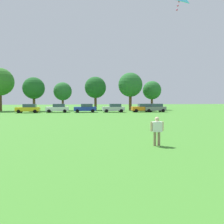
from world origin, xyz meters
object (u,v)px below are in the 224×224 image
object	(u,v)px
parked_car_blue_2	(85,108)
tree_center_left	(63,91)
tree_center_right	(95,88)
tree_left	(34,88)
parked_car_orange_4	(143,108)
adult_bystander	(157,129)
tree_far_right	(152,90)
parked_car_silver_3	(114,108)
parked_car_gray_5	(155,108)
tree_right	(130,85)
parked_car_white_1	(58,108)
tree_far_left	(0,82)
parked_car_yellow_0	(28,108)

from	to	relation	value
parked_car_blue_2	tree_center_left	world-z (taller)	tree_center_left
tree_center_right	tree_left	bearing A→B (deg)	-168.67
parked_car_orange_4	adult_bystander	bearing A→B (deg)	75.80
tree_left	tree_far_right	bearing A→B (deg)	5.43
parked_car_silver_3	tree_left	size ratio (longest dim) A/B	0.59
parked_car_orange_4	parked_car_gray_5	world-z (taller)	same
tree_center_right	tree_right	world-z (taller)	tree_right
parked_car_white_1	tree_far_left	xyz separation A→B (m)	(-12.84, 7.12, 5.44)
tree_center_right	tree_right	xyz separation A→B (m)	(7.92, -2.10, 0.56)
parked_car_orange_4	tree_center_left	distance (m)	18.78
tree_center_left	tree_far_right	xyz separation A→B (m)	(21.23, 0.80, 0.39)
tree_left	tree_right	distance (m)	21.42
parked_car_yellow_0	tree_center_left	world-z (taller)	tree_center_left
tree_center_left	tree_center_right	bearing A→B (deg)	6.93
parked_car_silver_3	tree_far_right	distance (m)	14.65
parked_car_blue_2	tree_left	xyz separation A→B (m)	(-10.89, 6.45, 4.07)
parked_car_gray_5	tree_far_left	bearing A→B (deg)	-14.15
tree_left	tree_center_left	bearing A→B (deg)	16.67
parked_car_blue_2	parked_car_orange_4	size ratio (longest dim) A/B	1.00
tree_right	tree_far_right	size ratio (longest dim) A/B	1.24
parked_car_yellow_0	tree_center_right	world-z (taller)	tree_center_right
parked_car_orange_4	parked_car_blue_2	bearing A→B (deg)	-1.65
parked_car_orange_4	tree_right	xyz separation A→B (m)	(-0.94, 7.38, 5.00)
tree_left	parked_car_blue_2	bearing A→B (deg)	-30.62
parked_car_white_1	tree_far_right	distance (m)	23.61
tree_left	parked_car_silver_3	bearing A→B (deg)	-21.89
parked_car_blue_2	parked_car_silver_3	world-z (taller)	same
parked_car_gray_5	tree_far_left	world-z (taller)	tree_far_left
parked_car_blue_2	parked_car_orange_4	distance (m)	11.44
parked_car_white_1	tree_left	xyz separation A→B (m)	(-5.56, 6.01, 4.07)
tree_far_left	parked_car_gray_5	bearing A→B (deg)	-14.15
parked_car_yellow_0	tree_far_left	world-z (taller)	tree_far_left
parked_car_blue_2	tree_center_left	size ratio (longest dim) A/B	0.67
tree_center_left	adult_bystander	bearing A→B (deg)	-78.81
parked_car_silver_3	tree_right	world-z (taller)	tree_right
parked_car_orange_4	tree_left	xyz separation A→B (m)	(-22.33, 6.78, 4.07)
parked_car_yellow_0	parked_car_orange_4	distance (m)	22.18
parked_car_gray_5	tree_left	xyz separation A→B (m)	(-24.82, 6.98, 4.07)
tree_far_left	tree_left	xyz separation A→B (m)	(7.28, -1.11, -1.37)
tree_far_left	tree_center_left	size ratio (longest dim) A/B	1.46
parked_car_orange_4	tree_right	size ratio (longest dim) A/B	0.50
parked_car_orange_4	tree_far_left	world-z (taller)	tree_far_left
parked_car_gray_5	parked_car_yellow_0	bearing A→B (deg)	-1.28
parked_car_white_1	tree_right	distance (m)	17.87
parked_car_white_1	parked_car_orange_4	size ratio (longest dim) A/B	1.00
parked_car_orange_4	tree_center_right	distance (m)	13.71
adult_bystander	tree_center_left	xyz separation A→B (m)	(-8.13, 41.08, 3.36)
parked_car_gray_5	tree_center_right	size ratio (longest dim) A/B	0.55
parked_car_silver_3	tree_center_right	bearing A→B (deg)	-72.19
adult_bystander	tree_center_right	size ratio (longest dim) A/B	0.21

